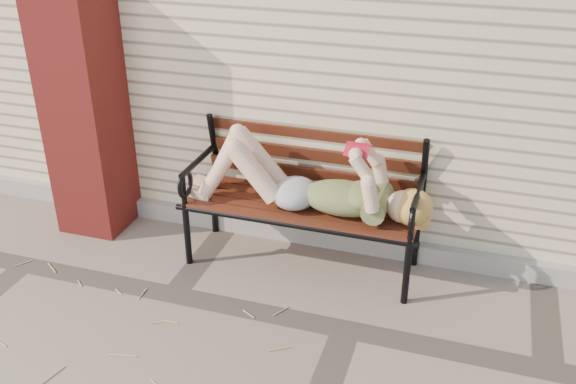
% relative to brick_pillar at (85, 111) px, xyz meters
% --- Properties ---
extents(ground, '(80.00, 80.00, 0.00)m').
position_rel_brick_pillar_xyz_m(ground, '(2.30, -0.75, -1.00)').
color(ground, gray).
rests_on(ground, ground).
extents(house_wall, '(8.00, 4.00, 3.00)m').
position_rel_brick_pillar_xyz_m(house_wall, '(2.30, 2.25, 0.50)').
color(house_wall, beige).
rests_on(house_wall, ground).
extents(foundation_strip, '(8.00, 0.10, 0.15)m').
position_rel_brick_pillar_xyz_m(foundation_strip, '(2.30, 0.22, -0.93)').
color(foundation_strip, '#9B968C').
rests_on(foundation_strip, ground).
extents(brick_pillar, '(0.50, 0.50, 2.00)m').
position_rel_brick_pillar_xyz_m(brick_pillar, '(0.00, 0.00, 0.00)').
color(brick_pillar, maroon).
rests_on(brick_pillar, ground).
extents(garden_bench, '(1.86, 0.74, 1.20)m').
position_rel_brick_pillar_xyz_m(garden_bench, '(1.80, 0.02, -0.33)').
color(garden_bench, black).
rests_on(garden_bench, ground).
extents(reading_woman, '(1.75, 0.40, 0.55)m').
position_rel_brick_pillar_xyz_m(reading_woman, '(1.81, -0.12, -0.29)').
color(reading_woman, '#0A3A48').
rests_on(reading_woman, ground).
extents(straw_scatter, '(2.87, 1.71, 0.01)m').
position_rel_brick_pillar_xyz_m(straw_scatter, '(0.71, -1.45, -0.99)').
color(straw_scatter, tan).
rests_on(straw_scatter, ground).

